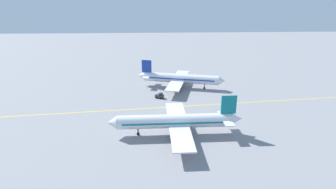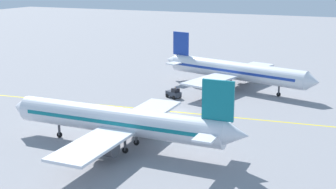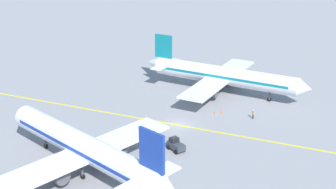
{
  "view_description": "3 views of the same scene",
  "coord_description": "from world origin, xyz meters",
  "px_view_note": "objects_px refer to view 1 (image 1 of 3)",
  "views": [
    {
      "loc": [
        79.99,
        -5.67,
        33.88
      ],
      "look_at": [
        -3.2,
        -1.48,
        3.23
      ],
      "focal_mm": 28.0,
      "sensor_mm": 36.0,
      "label": 1
    },
    {
      "loc": [
        70.35,
        29.82,
        22.85
      ],
      "look_at": [
        0.58,
        -1.41,
        3.08
      ],
      "focal_mm": 50.0,
      "sensor_mm": 36.0,
      "label": 2
    },
    {
      "loc": [
        -65.25,
        -34.51,
        33.48
      ],
      "look_at": [
        3.43,
        3.74,
        3.83
      ],
      "focal_mm": 50.0,
      "sensor_mm": 36.0,
      "label": 3
    }
  ],
  "objects_px": {
    "airplane_at_gate": "(180,79)",
    "airplane_adjacent_stand": "(176,121)",
    "ground_crew_worker": "(140,117)",
    "traffic_cone_by_wingtip": "(159,118)",
    "traffic_cone_mid_apron": "(163,116)",
    "traffic_cone_near_nose": "(186,120)",
    "baggage_tug_dark": "(160,96)"
  },
  "relations": [
    {
      "from": "airplane_at_gate",
      "to": "baggage_tug_dark",
      "type": "xyz_separation_m",
      "value": [
        11.76,
        -8.22,
        -2.81
      ]
    },
    {
      "from": "traffic_cone_mid_apron",
      "to": "traffic_cone_by_wingtip",
      "type": "xyz_separation_m",
      "value": [
        1.14,
        -1.04,
        0.0
      ]
    },
    {
      "from": "baggage_tug_dark",
      "to": "traffic_cone_by_wingtip",
      "type": "bearing_deg",
      "value": -1.58
    },
    {
      "from": "traffic_cone_mid_apron",
      "to": "ground_crew_worker",
      "type": "bearing_deg",
      "value": -79.51
    },
    {
      "from": "airplane_adjacent_stand",
      "to": "traffic_cone_near_nose",
      "type": "relative_size",
      "value": 64.42
    },
    {
      "from": "ground_crew_worker",
      "to": "traffic_cone_by_wingtip",
      "type": "relative_size",
      "value": 3.05
    },
    {
      "from": "ground_crew_worker",
      "to": "traffic_cone_near_nose",
      "type": "xyz_separation_m",
      "value": [
        1.93,
        13.53,
        -0.63
      ]
    },
    {
      "from": "baggage_tug_dark",
      "to": "ground_crew_worker",
      "type": "bearing_deg",
      "value": -19.83
    },
    {
      "from": "airplane_at_gate",
      "to": "traffic_cone_mid_apron",
      "type": "distance_m",
      "value": 29.16
    },
    {
      "from": "traffic_cone_mid_apron",
      "to": "traffic_cone_by_wingtip",
      "type": "height_order",
      "value": "same"
    },
    {
      "from": "airplane_adjacent_stand",
      "to": "airplane_at_gate",
      "type": "bearing_deg",
      "value": 173.5
    },
    {
      "from": "airplane_at_gate",
      "to": "ground_crew_worker",
      "type": "height_order",
      "value": "airplane_at_gate"
    },
    {
      "from": "airplane_adjacent_stand",
      "to": "traffic_cone_near_nose",
      "type": "distance_m",
      "value": 8.99
    },
    {
      "from": "airplane_at_gate",
      "to": "airplane_adjacent_stand",
      "type": "height_order",
      "value": "same"
    },
    {
      "from": "traffic_cone_near_nose",
      "to": "traffic_cone_by_wingtip",
      "type": "height_order",
      "value": "same"
    },
    {
      "from": "airplane_at_gate",
      "to": "traffic_cone_near_nose",
      "type": "relative_size",
      "value": 63.78
    },
    {
      "from": "ground_crew_worker",
      "to": "traffic_cone_near_nose",
      "type": "relative_size",
      "value": 3.05
    },
    {
      "from": "airplane_at_gate",
      "to": "traffic_cone_by_wingtip",
      "type": "relative_size",
      "value": 63.78
    },
    {
      "from": "ground_crew_worker",
      "to": "traffic_cone_near_nose",
      "type": "bearing_deg",
      "value": 81.9
    },
    {
      "from": "traffic_cone_near_nose",
      "to": "ground_crew_worker",
      "type": "bearing_deg",
      "value": -98.1
    },
    {
      "from": "baggage_tug_dark",
      "to": "ground_crew_worker",
      "type": "relative_size",
      "value": 2.0
    },
    {
      "from": "baggage_tug_dark",
      "to": "traffic_cone_near_nose",
      "type": "distance_m",
      "value": 20.68
    },
    {
      "from": "airplane_at_gate",
      "to": "traffic_cone_mid_apron",
      "type": "relative_size",
      "value": 63.78
    },
    {
      "from": "airplane_at_gate",
      "to": "traffic_cone_mid_apron",
      "type": "bearing_deg",
      "value": -15.34
    },
    {
      "from": "airplane_adjacent_stand",
      "to": "baggage_tug_dark",
      "type": "xyz_separation_m",
      "value": [
        -26.94,
        -3.81,
        -2.81
      ]
    },
    {
      "from": "traffic_cone_near_nose",
      "to": "traffic_cone_by_wingtip",
      "type": "bearing_deg",
      "value": -104.92
    },
    {
      "from": "airplane_adjacent_stand",
      "to": "traffic_cone_near_nose",
      "type": "bearing_deg",
      "value": 155.66
    },
    {
      "from": "traffic_cone_by_wingtip",
      "to": "airplane_adjacent_stand",
      "type": "bearing_deg",
      "value": 24.02
    },
    {
      "from": "airplane_adjacent_stand",
      "to": "traffic_cone_by_wingtip",
      "type": "bearing_deg",
      "value": -155.98
    },
    {
      "from": "baggage_tug_dark",
      "to": "traffic_cone_by_wingtip",
      "type": "xyz_separation_m",
      "value": [
        17.31,
        -0.48,
        -0.63
      ]
    },
    {
      "from": "traffic_cone_by_wingtip",
      "to": "traffic_cone_mid_apron",
      "type": "bearing_deg",
      "value": 137.58
    },
    {
      "from": "airplane_at_gate",
      "to": "baggage_tug_dark",
      "type": "bearing_deg",
      "value": -34.97
    }
  ]
}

